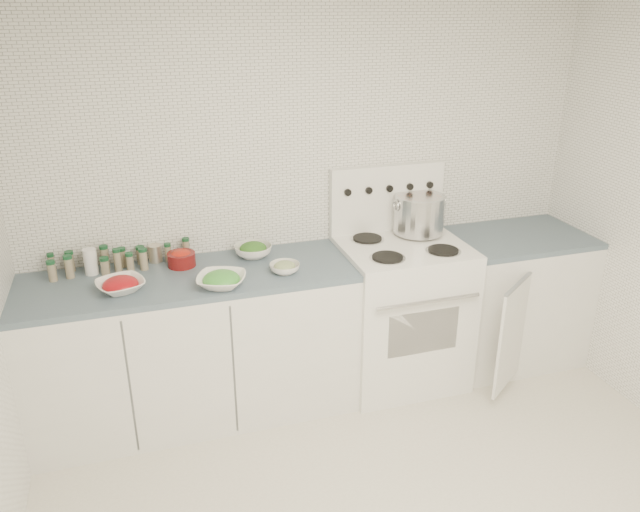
# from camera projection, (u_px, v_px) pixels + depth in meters

# --- Properties ---
(room_walls) EXTENTS (3.54, 3.04, 2.52)m
(room_walls) POSITION_uv_depth(u_px,v_px,m) (426.00, 215.00, 2.40)
(room_walls) COLOR white
(room_walls) RESTS_ON ground
(counter_left) EXTENTS (1.85, 0.62, 0.90)m
(counter_left) POSITION_uv_depth(u_px,v_px,m) (195.00, 346.00, 3.64)
(counter_left) COLOR white
(counter_left) RESTS_ON ground
(stove) EXTENTS (0.76, 0.70, 1.36)m
(stove) POSITION_uv_depth(u_px,v_px,m) (400.00, 308.00, 3.98)
(stove) COLOR white
(stove) RESTS_ON ground
(counter_right) EXTENTS (0.89, 0.86, 0.90)m
(counter_right) POSITION_uv_depth(u_px,v_px,m) (511.00, 297.00, 4.23)
(counter_right) COLOR white
(counter_right) RESTS_ON ground
(stock_pot) EXTENTS (0.34, 0.31, 0.24)m
(stock_pot) POSITION_uv_depth(u_px,v_px,m) (419.00, 212.00, 3.94)
(stock_pot) COLOR silver
(stock_pot) RESTS_ON stove
(bowl_tomato) EXTENTS (0.31, 0.31, 0.08)m
(bowl_tomato) POSITION_uv_depth(u_px,v_px,m) (121.00, 285.00, 3.28)
(bowl_tomato) COLOR white
(bowl_tomato) RESTS_ON counter_left
(bowl_snowpea) EXTENTS (0.33, 0.33, 0.09)m
(bowl_snowpea) POSITION_uv_depth(u_px,v_px,m) (221.00, 280.00, 3.33)
(bowl_snowpea) COLOR white
(bowl_snowpea) RESTS_ON counter_left
(bowl_broccoli) EXTENTS (0.29, 0.29, 0.09)m
(bowl_broccoli) POSITION_uv_depth(u_px,v_px,m) (253.00, 250.00, 3.71)
(bowl_broccoli) COLOR white
(bowl_broccoli) RESTS_ON counter_left
(bowl_zucchini) EXTENTS (0.21, 0.21, 0.07)m
(bowl_zucchini) POSITION_uv_depth(u_px,v_px,m) (285.00, 267.00, 3.50)
(bowl_zucchini) COLOR white
(bowl_zucchini) RESTS_ON counter_left
(bowl_pepper) EXTENTS (0.16, 0.16, 0.10)m
(bowl_pepper) POSITION_uv_depth(u_px,v_px,m) (181.00, 258.00, 3.58)
(bowl_pepper) COLOR #621010
(bowl_pepper) RESTS_ON counter_left
(salt_canister) EXTENTS (0.08, 0.08, 0.15)m
(salt_canister) POSITION_uv_depth(u_px,v_px,m) (91.00, 262.00, 3.46)
(salt_canister) COLOR white
(salt_canister) RESTS_ON counter_left
(tin_can) EXTENTS (0.10, 0.10, 0.10)m
(tin_can) POSITION_uv_depth(u_px,v_px,m) (155.00, 253.00, 3.64)
(tin_can) COLOR #B9AF9C
(tin_can) RESTS_ON counter_left
(spice_cluster) EXTENTS (0.78, 0.16, 0.14)m
(spice_cluster) POSITION_uv_depth(u_px,v_px,m) (110.00, 260.00, 3.52)
(spice_cluster) COLOR gray
(spice_cluster) RESTS_ON counter_left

